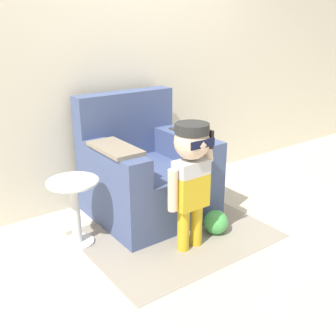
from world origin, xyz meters
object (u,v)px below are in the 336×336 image
(armchair, at_px, (146,174))
(person_child, at_px, (191,168))
(toy_ball, at_px, (215,222))
(side_table, at_px, (75,206))

(armchair, xyz_separation_m, person_child, (-0.06, -0.69, 0.28))
(person_child, relative_size, toy_ball, 4.91)
(person_child, distance_m, toy_ball, 0.62)
(armchair, distance_m, side_table, 0.73)
(armchair, bearing_deg, toy_ball, -69.81)
(toy_ball, bearing_deg, side_table, 151.84)
(person_child, xyz_separation_m, toy_ball, (0.30, 0.04, -0.54))
(person_child, bearing_deg, side_table, 140.07)
(person_child, bearing_deg, toy_ball, 7.25)
(side_table, distance_m, toy_ball, 1.11)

